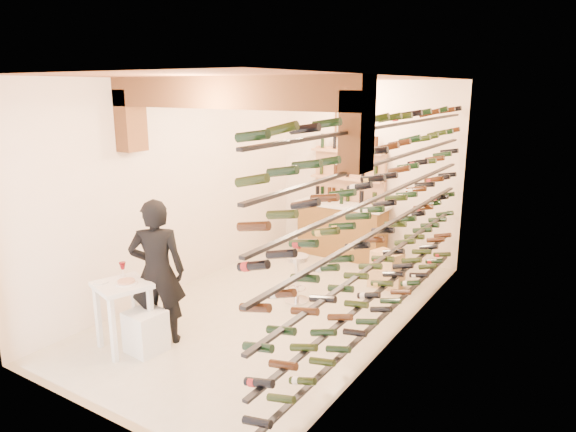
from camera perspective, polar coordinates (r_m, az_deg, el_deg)
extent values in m
plane|color=beige|center=(7.55, -1.24, -10.09)|extent=(6.00, 6.00, 0.00)
cube|color=white|center=(9.65, 8.64, 5.00)|extent=(3.50, 0.02, 3.20)
cube|color=white|center=(4.93, -21.06, -4.43)|extent=(3.50, 0.02, 3.20)
cube|color=white|center=(8.13, -11.64, 3.21)|extent=(0.02, 6.00, 3.20)
cube|color=white|center=(6.28, 12.12, 0.04)|extent=(0.02, 6.00, 3.20)
cube|color=#975635|center=(6.90, -1.38, 14.98)|extent=(3.50, 6.00, 0.02)
cube|color=#A06338|center=(6.09, -6.74, 13.34)|extent=(3.50, 0.35, 0.36)
cube|color=#A06338|center=(7.24, -16.91, 9.99)|extent=(0.24, 0.35, 0.80)
cube|color=#A06338|center=(5.24, 7.57, 9.18)|extent=(0.24, 0.35, 0.80)
cube|color=black|center=(6.77, 10.24, -10.94)|extent=(0.06, 5.70, 0.03)
cube|color=black|center=(6.62, 10.39, -7.79)|extent=(0.06, 5.70, 0.03)
cube|color=black|center=(6.48, 10.55, -4.50)|extent=(0.06, 5.70, 0.03)
cube|color=black|center=(6.37, 10.71, -1.08)|extent=(0.06, 5.70, 0.03)
cube|color=black|center=(6.28, 10.87, 2.45)|extent=(0.06, 5.70, 0.03)
cube|color=black|center=(6.21, 11.04, 6.06)|extent=(0.06, 5.70, 0.03)
cube|color=black|center=(6.17, 11.21, 9.74)|extent=(0.06, 5.70, 0.03)
cube|color=brown|center=(9.70, 5.94, -1.65)|extent=(1.60, 0.55, 0.96)
cube|color=white|center=(9.58, 6.02, 1.26)|extent=(1.70, 0.62, 0.05)
cube|color=tan|center=(9.81, 6.72, 1.64)|extent=(1.40, 0.10, 2.00)
cube|color=tan|center=(9.86, 6.38, -1.59)|extent=(1.40, 0.28, 0.04)
cube|color=tan|center=(9.73, 6.46, 1.25)|extent=(1.40, 0.28, 0.04)
cube|color=tan|center=(9.64, 6.54, 4.15)|extent=(1.40, 0.28, 0.04)
cube|color=tan|center=(9.57, 6.62, 7.10)|extent=(1.40, 0.28, 0.04)
cube|color=brown|center=(9.66, 7.10, 10.13)|extent=(0.70, 0.04, 0.55)
cube|color=#99998C|center=(9.63, 7.04, 10.12)|extent=(0.60, 0.01, 0.45)
cube|color=white|center=(6.46, -17.80, -7.26)|extent=(0.73, 0.73, 0.06)
cube|color=white|center=(6.75, -20.16, -10.38)|extent=(0.06, 0.06, 0.78)
cube|color=white|center=(6.35, -18.69, -11.85)|extent=(0.06, 0.06, 0.78)
cube|color=white|center=(6.90, -16.47, -9.55)|extent=(0.06, 0.06, 0.78)
cube|color=white|center=(6.50, -14.80, -10.91)|extent=(0.06, 0.06, 0.78)
cylinder|color=white|center=(6.42, -17.35, -7.01)|extent=(0.27, 0.27, 0.02)
cylinder|color=#BF7266|center=(6.41, -17.36, -6.85)|extent=(0.20, 0.20, 0.02)
cube|color=white|center=(6.52, -19.87, -6.89)|extent=(0.14, 0.14, 0.02)
cylinder|color=white|center=(6.67, -17.66, -6.29)|extent=(0.08, 0.08, 0.00)
cylinder|color=white|center=(6.65, -17.69, -5.86)|extent=(0.01, 0.01, 0.10)
cone|color=#5C070E|center=(6.63, -17.74, -5.23)|extent=(0.08, 0.08, 0.09)
cube|color=white|center=(6.55, -15.35, -12.12)|extent=(0.44, 0.44, 0.51)
imported|color=black|center=(6.49, -14.18, -6.00)|extent=(0.79, 0.75, 1.81)
cylinder|color=silver|center=(7.78, 0.95, -9.24)|extent=(0.37, 0.37, 0.03)
cylinder|color=silver|center=(7.65, 0.96, -7.01)|extent=(0.07, 0.07, 0.64)
cylinder|color=silver|center=(7.54, 0.97, -4.61)|extent=(0.35, 0.35, 0.06)
torus|color=silver|center=(7.70, 0.96, -7.96)|extent=(0.28, 0.28, 0.02)
cube|color=#DBAF78|center=(8.42, 10.76, -6.63)|extent=(0.52, 0.38, 0.31)
cube|color=#DBAF78|center=(8.32, 10.85, -4.78)|extent=(0.53, 0.44, 0.27)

